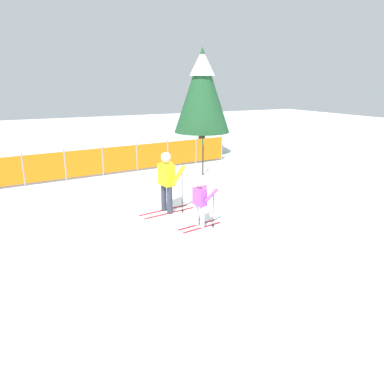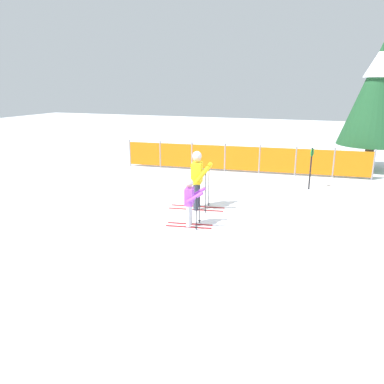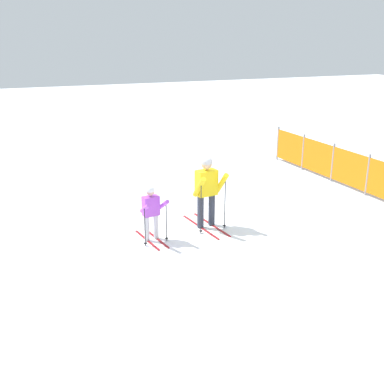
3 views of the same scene
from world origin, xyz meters
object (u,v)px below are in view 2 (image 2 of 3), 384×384
(skier_adult, at_px, (198,175))
(skier_child, at_px, (190,199))
(trail_marker, at_px, (311,164))
(safety_fence, at_px, (242,158))
(conifer_far, at_px, (377,93))

(skier_adult, bearing_deg, skier_child, -87.52)
(skier_adult, height_order, trail_marker, skier_adult)
(skier_adult, bearing_deg, safety_fence, 78.91)
(skier_adult, xyz_separation_m, trail_marker, (2.88, 3.28, -0.11))
(conifer_far, distance_m, trail_marker, 5.02)
(skier_adult, xyz_separation_m, safety_fence, (0.15, 4.95, -0.41))
(skier_child, distance_m, trail_marker, 5.32)
(safety_fence, xyz_separation_m, conifer_far, (4.83, 2.30, 2.52))
(safety_fence, relative_size, conifer_far, 1.95)
(conifer_far, bearing_deg, skier_adult, -124.42)
(skier_child, bearing_deg, safety_fence, 81.00)
(skier_adult, height_order, skier_child, skier_adult)
(skier_child, height_order, conifer_far, conifer_far)
(skier_adult, relative_size, skier_child, 1.36)
(conifer_far, bearing_deg, skier_child, -118.49)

